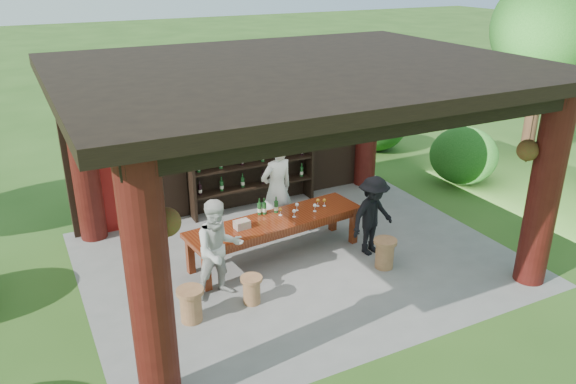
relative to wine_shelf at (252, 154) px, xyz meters
name	(u,v)px	position (x,y,z in m)	size (l,w,h in m)	color
ground	(298,258)	(-0.19, -2.45, -1.22)	(90.00, 90.00, 0.00)	#2D5119
pavilion	(287,139)	(-0.20, -2.02, 0.91)	(7.50, 6.00, 3.60)	slate
wine_shelf	(252,154)	(0.00, 0.00, 0.00)	(2.77, 0.42, 2.44)	black
tasting_table	(276,225)	(-0.52, -2.22, -0.59)	(3.37, 1.19, 0.75)	#541B0C
stool_near_left	(252,289)	(-1.50, -3.38, -0.98)	(0.35, 0.35, 0.46)	brown
stool_near_right	(385,253)	(1.01, -3.42, -0.94)	(0.41, 0.41, 0.54)	brown
stool_far_left	(191,304)	(-2.50, -3.41, -0.94)	(0.41, 0.41, 0.54)	brown
host	(277,190)	(-0.13, -1.45, -0.26)	(0.70, 0.46, 1.93)	silver
guest_woman	(219,249)	(-1.86, -2.96, -0.40)	(0.80, 0.63, 1.65)	beige
guest_man	(373,216)	(1.11, -2.86, -0.48)	(0.96, 0.55, 1.49)	black
table_bottles	(267,206)	(-0.56, -1.92, -0.32)	(0.38, 0.14, 0.31)	#194C1E
table_glasses	(305,207)	(0.11, -2.14, -0.40)	(0.98, 0.30, 0.15)	silver
napkin_basket	(242,224)	(-1.19, -2.28, -0.40)	(0.26, 0.18, 0.14)	#BF6672
shrubs	(315,204)	(0.65, -1.58, -0.66)	(14.58, 8.43, 1.36)	#194C14
trees	(418,50)	(2.99, -1.43, 2.14)	(20.71, 10.23, 4.80)	#3F2819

